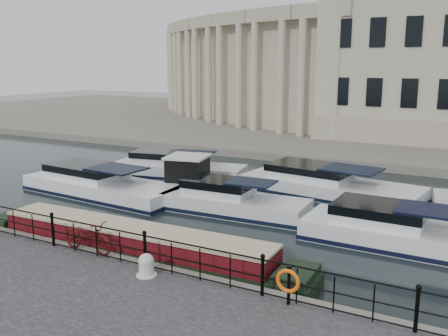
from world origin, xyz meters
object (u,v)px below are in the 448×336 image
at_px(narrowboat, 132,249).
at_px(mooring_bollard, 146,265).
at_px(bicycle, 88,236).
at_px(life_ring_post, 288,281).
at_px(harbour_hut, 188,177).

bearing_deg(narrowboat, mooring_bollard, -44.30).
xyz_separation_m(bicycle, mooring_bollard, (2.93, -0.63, -0.22)).
height_order(mooring_bollard, narrowboat, mooring_bollard).
bearing_deg(life_ring_post, narrowboat, 165.72).
bearing_deg(bicycle, narrowboat, -30.56).
bearing_deg(bicycle, life_ring_post, -90.30).
xyz_separation_m(mooring_bollard, narrowboat, (-2.08, 1.92, -0.52)).
bearing_deg(life_ring_post, mooring_bollard, -176.60).
xyz_separation_m(bicycle, narrowboat, (0.84, 1.30, -0.74)).
bearing_deg(mooring_bollard, harbour_hut, 116.22).
distance_m(bicycle, narrowboat, 1.71).
distance_m(bicycle, life_ring_post, 7.37).
relative_size(life_ring_post, narrowboat, 0.08).
xyz_separation_m(mooring_bollard, life_ring_post, (4.43, 0.26, 0.35)).
bearing_deg(life_ring_post, harbour_hut, 133.53).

